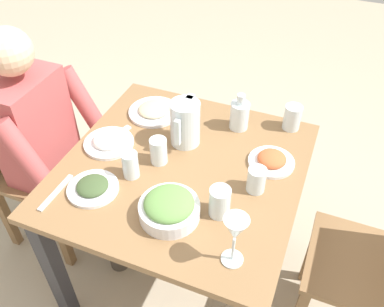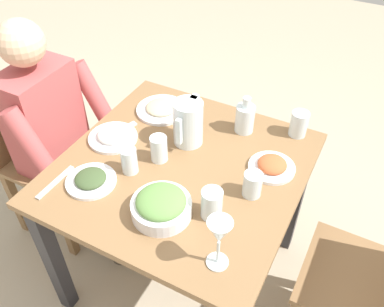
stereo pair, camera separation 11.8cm
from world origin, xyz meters
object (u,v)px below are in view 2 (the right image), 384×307
chair_far (384,283)px  oil_carafe (245,119)px  plate_dolmas (91,180)px  plate_rice_curry (272,166)px  salad_bowl (161,205)px  plate_yoghurt (113,136)px  water_pitcher (188,123)px  wine_glass (219,234)px  water_glass_far_right (299,124)px  plate_beans (162,109)px  water_glass_center (129,160)px  water_glass_by_pitcher (212,204)px  water_glass_near_right (252,184)px  water_glass_near_left (159,149)px  dining_table (182,187)px  diner_near (64,136)px  chair_near (38,147)px

chair_far → oil_carafe: size_ratio=5.39×
plate_dolmas → plate_rice_curry: plate_rice_curry is taller
salad_bowl → plate_yoghurt: salad_bowl is taller
water_pitcher → plate_rice_curry: water_pitcher is taller
plate_yoghurt → plate_dolmas: bearing=17.6°
plate_rice_curry → wine_glass: bearing=-1.1°
plate_dolmas → wine_glass: 0.58m
water_glass_far_right → wine_glass: 0.72m
salad_bowl → oil_carafe: (-0.55, 0.07, 0.01)m
water_pitcher → plate_beans: bearing=-122.3°
plate_dolmas → plate_rice_curry: size_ratio=1.04×
salad_bowl → water_glass_center: bearing=-120.3°
water_glass_by_pitcher → water_glass_near_right: bearing=151.0°
water_glass_near_left → water_glass_center: (0.11, -0.06, -0.00)m
dining_table → water_glass_near_right: 0.34m
water_glass_by_pitcher → oil_carafe: (-0.48, -0.08, -0.00)m
wine_glass → dining_table: bearing=-136.8°
dining_table → chair_far: 0.82m
chair_far → water_glass_by_pitcher: chair_far is taller
water_pitcher → diner_near: bearing=-76.3°
water_glass_by_pitcher → oil_carafe: oil_carafe is taller
water_glass_near_left → oil_carafe: size_ratio=0.65×
dining_table → water_pitcher: size_ratio=4.78×
plate_dolmas → water_glass_by_pitcher: bearing=98.5°
wine_glass → water_pitcher: bearing=-143.1°
chair_far → salad_bowl: 0.85m
plate_beans → plate_yoghurt: (0.26, -0.08, 0.00)m
plate_beans → water_glass_by_pitcher: water_glass_by_pitcher is taller
plate_yoghurt → water_glass_near_left: water_glass_near_left is taller
chair_near → plate_beans: 0.67m
chair_near → water_glass_near_right: 1.15m
plate_yoghurt → water_glass_by_pitcher: water_glass_by_pitcher is taller
plate_rice_curry → plate_yoghurt: same height
chair_near → water_glass_center: (0.12, 0.66, 0.29)m
plate_yoghurt → water_glass_near_left: 0.24m
plate_yoghurt → oil_carafe: bearing=123.9°
plate_yoghurt → water_glass_center: 0.21m
plate_dolmas → water_pitcher: bearing=151.1°
water_pitcher → plate_dolmas: bearing=-28.9°
chair_far → plate_dolmas: chair_far is taller
chair_far → plate_beans: size_ratio=3.91×
water_glass_center → water_glass_near_right: water_glass_center is taller
chair_far → dining_table: bearing=-88.6°
water_pitcher → plate_yoghurt: size_ratio=0.94×
plate_beans → water_glass_by_pitcher: bearing=46.4°
water_glass_near_left → plate_yoghurt: bearing=-93.5°
salad_bowl → water_glass_near_left: (-0.23, -0.15, 0.01)m
plate_yoghurt → water_glass_near_right: (0.02, 0.62, 0.03)m
diner_near → water_pitcher: size_ratio=6.22×
diner_near → water_glass_center: diner_near is taller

